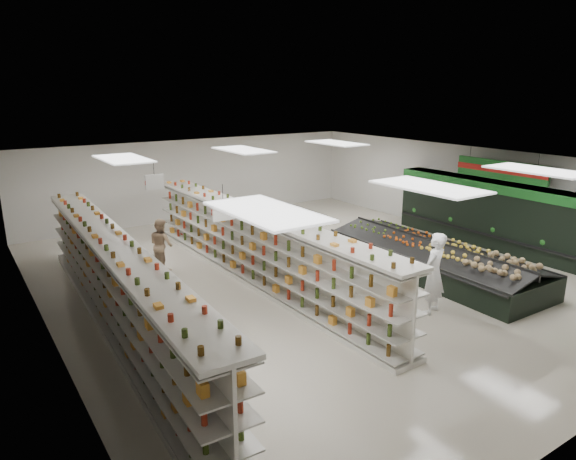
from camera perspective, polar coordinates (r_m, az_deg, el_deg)
floor at (r=14.85m, az=2.81°, el=-4.84°), size 16.00×16.00×0.00m
ceiling at (r=14.06m, az=2.98°, el=7.48°), size 14.00×16.00×0.02m
wall_back at (r=21.19m, az=-10.19°, el=5.59°), size 14.00×0.02×3.20m
wall_left at (r=11.78m, az=-25.65°, el=-3.66°), size 0.02×16.00×3.20m
wall_right at (r=19.30m, az=19.85°, el=3.95°), size 0.02×16.00×3.20m
produce_wall_case at (r=18.16m, az=22.63°, el=1.84°), size 0.93×8.00×2.20m
aisle_sign_near at (r=10.49m, az=-7.21°, el=2.13°), size 0.52×0.06×0.75m
aisle_sign_far at (r=14.12m, az=-14.60°, el=5.19°), size 0.52×0.06×0.75m
hortifruti_banner at (r=17.67m, az=22.58°, el=6.16°), size 0.12×3.20×0.95m
gondola_left at (r=11.79m, az=-18.41°, el=-6.35°), size 1.32×11.70×2.02m
gondola_center at (r=14.04m, az=-3.67°, el=-2.15°), size 1.04×11.39×1.97m
produce_island at (r=15.33m, az=15.69°, el=-2.98°), size 2.51×6.64×0.99m
soda_endcap at (r=18.68m, az=-10.27°, el=1.60°), size 1.39×1.12×1.55m
shopper_main at (r=12.47m, az=15.88°, el=-4.66°), size 0.82×0.65×1.97m
shopper_background at (r=15.37m, az=-13.91°, el=-1.56°), size 0.63×0.84×1.53m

